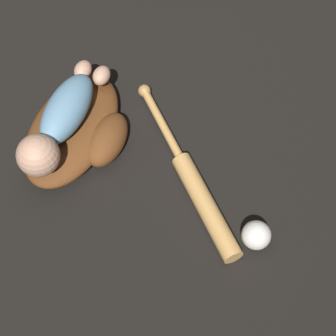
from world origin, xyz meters
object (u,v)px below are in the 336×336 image
Objects in this scene: baseball at (256,235)px; baby_figure at (60,121)px; baseball_bat at (196,188)px; baseball_glove at (78,130)px.

baby_figure is at bearing -113.43° from baseball.
baseball_bat is (0.09, 0.34, -0.10)m from baby_figure.
baseball is at bearing 51.38° from baseball_bat.
baseball_bat is at bearing 74.58° from baby_figure.
baseball_bat is (0.13, 0.32, -0.02)m from baseball_glove.
baseball_bat is 0.19m from baseball.
baby_figure reaches higher than baseball_glove.
baseball_glove is 0.34m from baseball_bat.
baby_figure is at bearing -105.42° from baseball_bat.
baseball is (0.25, 0.47, -0.01)m from baseball_glove.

